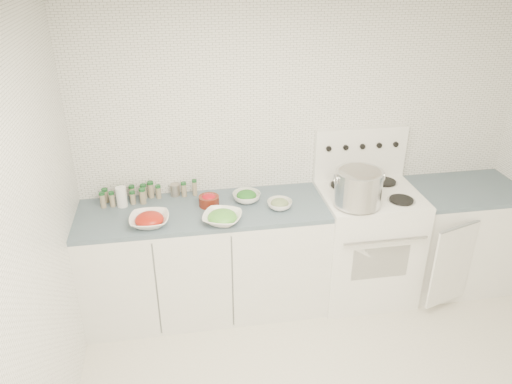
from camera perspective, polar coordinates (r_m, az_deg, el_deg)
name	(u,v)px	position (r m, az deg, el deg)	size (l,w,h in m)	color
room_walls	(379,194)	(2.56, 13.87, -0.23)	(3.54, 3.04, 2.52)	white
counter_left	(205,259)	(3.97, -5.79, -7.67)	(1.85, 0.62, 0.90)	white
stove	(365,240)	(4.19, 12.32, -5.36)	(0.76, 0.70, 1.36)	white
counter_right	(457,236)	(4.57, 21.95, -4.67)	(0.89, 0.75, 0.90)	white
stock_pot	(358,186)	(3.70, 11.62, 0.65)	(0.37, 0.34, 0.26)	silver
bowl_tomato	(149,220)	(3.57, -12.09, -3.11)	(0.29, 0.29, 0.09)	white
bowl_snowpea	(222,217)	(3.53, -3.88, -2.92)	(0.35, 0.35, 0.09)	white
bowl_broccoli	(247,196)	(3.81, -1.08, -0.50)	(0.23, 0.23, 0.09)	white
bowl_zucchini	(280,204)	(3.71, 2.72, -1.38)	(0.25, 0.25, 0.07)	white
bowl_pepper	(209,200)	(3.76, -5.40, -0.91)	(0.15, 0.15, 0.09)	#5A1B0F
salt_canister	(121,197)	(3.85, -15.12, -0.54)	(0.08, 0.08, 0.16)	white
tin_can	(175,190)	(3.94, -9.23, 0.23)	(0.07, 0.07, 0.10)	gray
spice_cluster	(140,193)	(3.91, -13.16, -0.15)	(0.73, 0.15, 0.13)	gray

